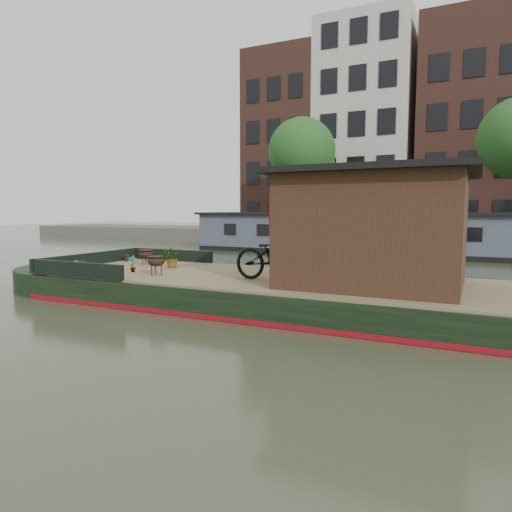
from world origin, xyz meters
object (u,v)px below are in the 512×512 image
at_px(brazier_front, 156,265).
at_px(brazier_rear, 146,257).
at_px(cabin, 374,227).
at_px(bicycle, 278,256).
at_px(potted_plant_a, 132,264).
at_px(dinghy, 291,249).

xyz_separation_m(brazier_front, brazier_rear, (-1.52, 1.46, -0.01)).
distance_m(cabin, brazier_front, 5.25).
bearing_deg(cabin, brazier_front, -170.59).
height_order(bicycle, potted_plant_a, bicycle).
bearing_deg(brazier_rear, dinghy, 88.34).
distance_m(potted_plant_a, brazier_front, 0.85).
relative_size(bicycle, brazier_rear, 4.84).
bearing_deg(bicycle, brazier_rear, 81.13).
bearing_deg(potted_plant_a, bicycle, 3.25).
height_order(potted_plant_a, brazier_front, brazier_front).
height_order(bicycle, dinghy, bicycle).
xyz_separation_m(cabin, brazier_rear, (-6.61, 0.62, -1.01)).
relative_size(cabin, brazier_front, 8.61).
bearing_deg(bicycle, cabin, -70.71).
relative_size(brazier_front, dinghy, 0.14).
bearing_deg(cabin, bicycle, -165.55).
height_order(cabin, dinghy, cabin).
distance_m(potted_plant_a, dinghy, 11.94).
height_order(bicycle, brazier_rear, bicycle).
bearing_deg(dinghy, brazier_front, -142.58).
height_order(brazier_front, dinghy, brazier_front).
distance_m(bicycle, dinghy, 12.50).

